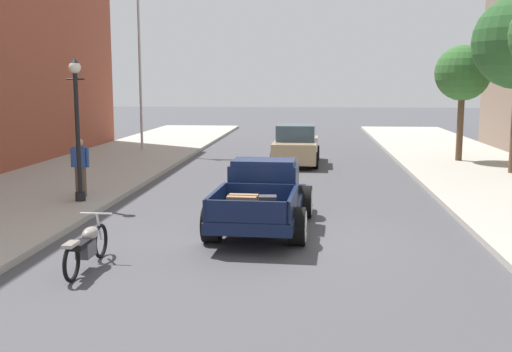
{
  "coord_description": "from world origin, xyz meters",
  "views": [
    {
      "loc": [
        0.93,
        -13.31,
        3.37
      ],
      "look_at": [
        -0.47,
        2.02,
        1.0
      ],
      "focal_mm": 42.99,
      "sensor_mm": 36.0,
      "label": 1
    }
  ],
  "objects_px": {
    "hotrod_truck_navy": "(264,195)",
    "street_tree_third": "(463,74)",
    "car_background_tan": "(296,146)",
    "street_lamp_near": "(77,119)",
    "motorcycle_parked": "(87,245)",
    "pedestrian_sidewalk_left": "(80,164)",
    "flagpole": "(144,30)"
  },
  "relations": [
    {
      "from": "hotrod_truck_navy",
      "to": "street_tree_third",
      "type": "relative_size",
      "value": 1.06
    },
    {
      "from": "car_background_tan",
      "to": "street_lamp_near",
      "type": "bearing_deg",
      "value": -121.53
    },
    {
      "from": "motorcycle_parked",
      "to": "pedestrian_sidewalk_left",
      "type": "height_order",
      "value": "pedestrian_sidewalk_left"
    },
    {
      "from": "motorcycle_parked",
      "to": "flagpole",
      "type": "distance_m",
      "value": 19.5
    },
    {
      "from": "motorcycle_parked",
      "to": "street_lamp_near",
      "type": "bearing_deg",
      "value": 112.17
    },
    {
      "from": "street_lamp_near",
      "to": "flagpole",
      "type": "bearing_deg",
      "value": 97.3
    },
    {
      "from": "car_background_tan",
      "to": "street_lamp_near",
      "type": "xyz_separation_m",
      "value": [
        -5.64,
        -9.19,
        1.62
      ]
    },
    {
      "from": "hotrod_truck_navy",
      "to": "street_lamp_near",
      "type": "distance_m",
      "value": 5.74
    },
    {
      "from": "pedestrian_sidewalk_left",
      "to": "street_lamp_near",
      "type": "bearing_deg",
      "value": -70.8
    },
    {
      "from": "hotrod_truck_navy",
      "to": "street_lamp_near",
      "type": "xyz_separation_m",
      "value": [
        -5.17,
        1.88,
        1.63
      ]
    },
    {
      "from": "street_lamp_near",
      "to": "street_tree_third",
      "type": "bearing_deg",
      "value": 38.75
    },
    {
      "from": "motorcycle_parked",
      "to": "pedestrian_sidewalk_left",
      "type": "xyz_separation_m",
      "value": [
        -2.46,
        6.13,
        0.64
      ]
    },
    {
      "from": "car_background_tan",
      "to": "flagpole",
      "type": "relative_size",
      "value": 0.47
    },
    {
      "from": "hotrod_truck_navy",
      "to": "motorcycle_parked",
      "type": "distance_m",
      "value": 4.68
    },
    {
      "from": "car_background_tan",
      "to": "pedestrian_sidewalk_left",
      "type": "bearing_deg",
      "value": -124.32
    },
    {
      "from": "pedestrian_sidewalk_left",
      "to": "flagpole",
      "type": "height_order",
      "value": "flagpole"
    },
    {
      "from": "street_lamp_near",
      "to": "flagpole",
      "type": "relative_size",
      "value": 0.42
    },
    {
      "from": "hotrod_truck_navy",
      "to": "pedestrian_sidewalk_left",
      "type": "bearing_deg",
      "value": 155.17
    },
    {
      "from": "car_background_tan",
      "to": "pedestrian_sidewalk_left",
      "type": "relative_size",
      "value": 2.63
    },
    {
      "from": "hotrod_truck_navy",
      "to": "flagpole",
      "type": "xyz_separation_m",
      "value": [
        -6.81,
        14.7,
        5.02
      ]
    },
    {
      "from": "motorcycle_parked",
      "to": "flagpole",
      "type": "xyz_separation_m",
      "value": [
        -3.89,
        18.34,
        5.33
      ]
    },
    {
      "from": "hotrod_truck_navy",
      "to": "car_background_tan",
      "type": "bearing_deg",
      "value": 87.56
    },
    {
      "from": "motorcycle_parked",
      "to": "pedestrian_sidewalk_left",
      "type": "relative_size",
      "value": 1.28
    },
    {
      "from": "hotrod_truck_navy",
      "to": "street_tree_third",
      "type": "bearing_deg",
      "value": 58.65
    },
    {
      "from": "pedestrian_sidewalk_left",
      "to": "car_background_tan",
      "type": "bearing_deg",
      "value": 55.68
    },
    {
      "from": "flagpole",
      "to": "pedestrian_sidewalk_left",
      "type": "bearing_deg",
      "value": -83.32
    },
    {
      "from": "car_background_tan",
      "to": "street_tree_third",
      "type": "relative_size",
      "value": 0.92
    },
    {
      "from": "hotrod_truck_navy",
      "to": "pedestrian_sidewalk_left",
      "type": "height_order",
      "value": "pedestrian_sidewalk_left"
    },
    {
      "from": "street_tree_third",
      "to": "street_lamp_near",
      "type": "bearing_deg",
      "value": -141.25
    },
    {
      "from": "street_lamp_near",
      "to": "flagpole",
      "type": "xyz_separation_m",
      "value": [
        -1.64,
        12.83,
        3.39
      ]
    },
    {
      "from": "hotrod_truck_navy",
      "to": "car_background_tan",
      "type": "height_order",
      "value": "car_background_tan"
    },
    {
      "from": "motorcycle_parked",
      "to": "flagpole",
      "type": "height_order",
      "value": "flagpole"
    }
  ]
}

